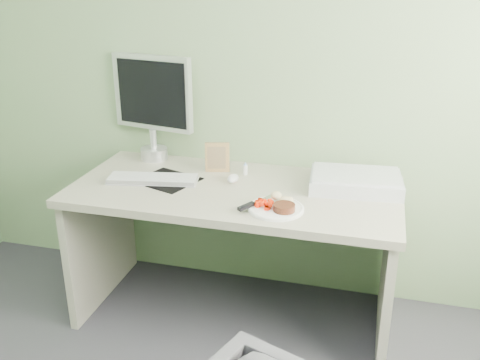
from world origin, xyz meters
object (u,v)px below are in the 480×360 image
(scanner, at_px, (355,182))
(monitor, at_px, (153,102))
(plate, at_px, (276,209))
(desk, at_px, (235,221))

(scanner, height_order, monitor, monitor)
(plate, height_order, monitor, monitor)
(plate, relative_size, monitor, 0.43)
(desk, relative_size, plate, 6.43)
(plate, xyz_separation_m, monitor, (-0.80, 0.52, 0.32))
(plate, bearing_deg, monitor, 146.99)
(scanner, distance_m, monitor, 1.17)
(desk, xyz_separation_m, monitor, (-0.55, 0.32, 0.51))
(monitor, bearing_deg, scanner, 1.91)
(scanner, bearing_deg, desk, -171.27)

